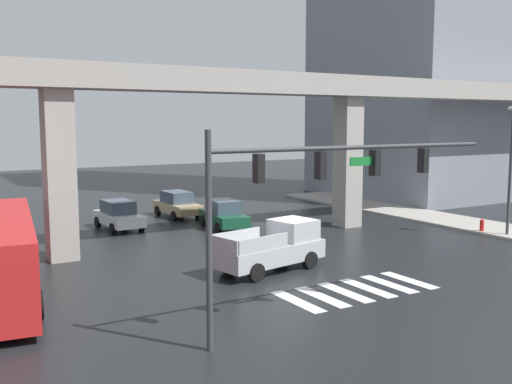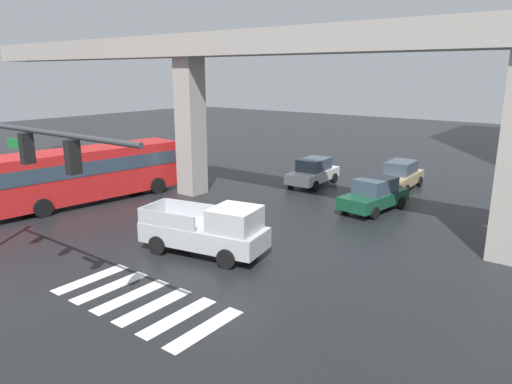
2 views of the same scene
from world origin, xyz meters
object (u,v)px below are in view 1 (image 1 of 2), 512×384
at_px(street_lamp_near_corner, 511,155).
at_px(fire_hydrant, 482,226).
at_px(traffic_signal_mast, 317,179).
at_px(sedan_white, 119,215).
at_px(sedan_tan, 177,204).
at_px(sedan_dark_green, 224,214).
at_px(pickup_truck, 274,247).

bearing_deg(street_lamp_near_corner, fire_hydrant, 106.36).
bearing_deg(traffic_signal_mast, fire_hydrant, 23.02).
xyz_separation_m(sedan_white, fire_hydrant, (17.49, -12.11, -0.42)).
xyz_separation_m(street_lamp_near_corner, fire_hydrant, (-0.40, 1.36, -4.13)).
bearing_deg(sedan_tan, street_lamp_near_corner, -50.53).
xyz_separation_m(sedan_dark_green, sedan_white, (-5.50, 3.06, 0.00)).
relative_size(sedan_dark_green, sedan_white, 1.03).
relative_size(sedan_tan, street_lamp_near_corner, 0.60).
height_order(sedan_tan, fire_hydrant, sedan_tan).
height_order(sedan_tan, sedan_dark_green, same).
xyz_separation_m(pickup_truck, sedan_dark_green, (2.64, 9.78, -0.14)).
height_order(street_lamp_near_corner, fire_hydrant, street_lamp_near_corner).
bearing_deg(sedan_tan, sedan_dark_green, -82.80).
height_order(sedan_dark_green, traffic_signal_mast, traffic_signal_mast).
xyz_separation_m(pickup_truck, street_lamp_near_corner, (15.03, -0.63, 3.57)).
distance_m(pickup_truck, fire_hydrant, 14.66).
bearing_deg(pickup_truck, sedan_dark_green, 74.88).
distance_m(street_lamp_near_corner, fire_hydrant, 4.36).
relative_size(sedan_dark_green, traffic_signal_mast, 0.41).
relative_size(pickup_truck, sedan_white, 1.22).
height_order(sedan_dark_green, sedan_white, same).
relative_size(sedan_tan, fire_hydrant, 5.13).
distance_m(sedan_dark_green, sedan_white, 6.30).
bearing_deg(pickup_truck, sedan_white, 102.55).
distance_m(sedan_white, street_lamp_near_corner, 22.70).
xyz_separation_m(sedan_tan, street_lamp_near_corner, (13.08, -15.89, 3.70)).
height_order(sedan_white, fire_hydrant, sedan_white).
height_order(sedan_dark_green, fire_hydrant, sedan_dark_green).
height_order(pickup_truck, sedan_dark_green, pickup_truck).
distance_m(sedan_tan, traffic_signal_mast, 22.74).
bearing_deg(sedan_tan, traffic_signal_mast, -102.12).
bearing_deg(traffic_signal_mast, sedan_white, 90.31).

